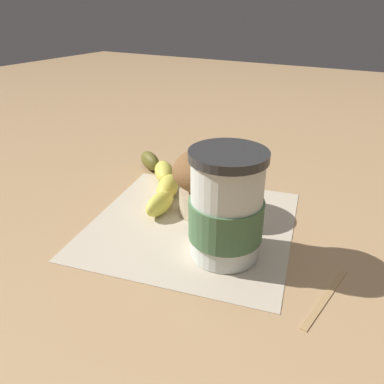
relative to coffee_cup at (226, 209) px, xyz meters
The scene contains 6 objects.
ground_plane 0.10m from the coffee_cup, 30.65° to the right, with size 3.00×3.00×0.00m, color tan.
paper_napkin 0.10m from the coffee_cup, 30.65° to the right, with size 0.27×0.27×0.00m, color beige.
coffee_cup is the anchor object (origin of this frame).
muffin 0.10m from the coffee_cup, 49.84° to the right, with size 0.09×0.09×0.09m.
banana 0.20m from the coffee_cup, 33.33° to the right, with size 0.15×0.18×0.03m.
wooden_stirrer 0.14m from the coffee_cup, behind, with size 0.11×0.01×0.00m, color tan.
Camera 1 is at (-0.22, 0.38, 0.27)m, focal length 35.00 mm.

